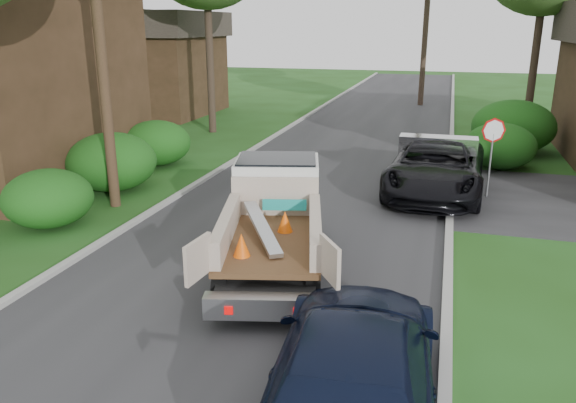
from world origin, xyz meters
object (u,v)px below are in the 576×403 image
at_px(stop_sign, 493,141).
at_px(navy_suv, 354,369).
at_px(flatbed_truck, 275,209).
at_px(black_pickup, 436,167).
at_px(house_left_far, 151,62).
at_px(utility_pole, 98,24).

bearing_deg(stop_sign, navy_suv, -101.38).
distance_m(stop_sign, flatbed_truck, 8.08).
bearing_deg(black_pickup, stop_sign, 2.68).
bearing_deg(flatbed_truck, navy_suv, -76.40).
relative_size(stop_sign, navy_suv, 0.45).
distance_m(house_left_far, black_pickup, 21.59).
relative_size(flatbed_truck, black_pickup, 0.96).
relative_size(flatbed_truck, navy_suv, 1.08).
height_order(stop_sign, utility_pole, utility_pole).
bearing_deg(stop_sign, house_left_far, 145.19).
distance_m(flatbed_truck, black_pickup, 7.18).
bearing_deg(utility_pole, black_pickup, 23.87).
xyz_separation_m(utility_pole, house_left_far, (-8.02, 17.02, -2.12)).
height_order(house_left_far, navy_suv, house_left_far).
xyz_separation_m(stop_sign, flatbed_truck, (-5.01, -6.31, -0.64)).
distance_m(stop_sign, navy_suv, 11.77).
bearing_deg(navy_suv, house_left_far, -60.68).
bearing_deg(navy_suv, flatbed_truck, -67.01).
bearing_deg(black_pickup, house_left_far, 145.39).
height_order(utility_pole, black_pickup, utility_pole).
distance_m(utility_pole, house_left_far, 18.93).
xyz_separation_m(house_left_far, black_pickup, (17.10, -13.00, -2.19)).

